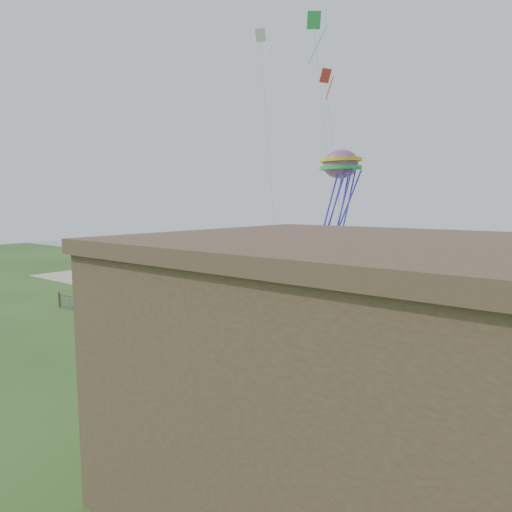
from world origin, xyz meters
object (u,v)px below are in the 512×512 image
Objects in this scene: motel at (422,395)px; octopus_kite at (340,188)px; chainlink_fence at (227,343)px; picnic_table at (324,388)px.

octopus_kite is at bearing 124.37° from motel.
chainlink_fence reaches higher than picnic_table.
chainlink_fence is 5.91× the size of octopus_kite.
octopus_kite is (1.82, 9.35, 8.74)m from chainlink_fence.
motel reaches higher than chainlink_fence.
motel is at bearing -27.83° from picnic_table.
picnic_table is at bearing -63.29° from octopus_kite.
picnic_table is at bearing -12.38° from chainlink_fence.
chainlink_fence is 12.92m from octopus_kite.
octopus_kite reaches higher than picnic_table.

